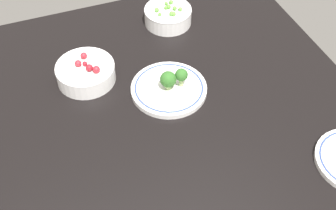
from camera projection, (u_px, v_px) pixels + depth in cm
name	position (u px, v px, depth cm)	size (l,w,h in cm)	color
dining_table	(168.00, 114.00, 126.85)	(113.37, 111.43, 4.00)	black
plate_broccoli	(169.00, 87.00, 129.26)	(22.31, 22.31, 7.66)	white
bowl_berries	(86.00, 72.00, 131.55)	(17.57, 17.57, 7.35)	white
bowl_peas	(168.00, 15.00, 150.55)	(16.10, 16.10, 6.85)	white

